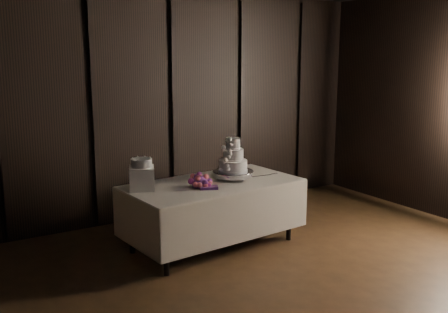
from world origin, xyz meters
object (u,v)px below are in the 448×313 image
Objects in this scene: display_table at (213,212)px; cake_stand at (233,175)px; bouquet at (199,181)px; wedding_cake at (232,158)px; box_pedestal at (142,178)px; small_cake at (142,163)px.

display_table is 4.28× the size of cake_stand.
bouquet is at bearing -163.07° from display_table.
wedding_cake reaches higher than cake_stand.
cake_stand is 0.20m from wedding_cake.
wedding_cake is at bearing -150.26° from cake_stand.
box_pedestal is (-0.80, 0.15, 0.47)m from display_table.
wedding_cake reaches higher than bouquet.
wedding_cake is 1.09m from box_pedestal.
display_table is 5.26× the size of wedding_cake.
display_table is at bearing -10.77° from small_cake.
cake_stand is 1.23× the size of wedding_cake.
box_pedestal is at bearing 153.35° from wedding_cake.
bouquet is (-0.51, -0.13, -0.18)m from wedding_cake.
box_pedestal is at bearing 175.08° from cake_stand.
bouquet is 0.66m from small_cake.
bouquet reaches higher than cake_stand.
display_table is 5.03× the size of bouquet.
cake_stand is 2.14× the size of small_cake.
cake_stand is at bearing 9.01° from wedding_cake.
display_table is 0.48m from bouquet.
display_table is 0.94m from box_pedestal.
display_table is at bearing -10.77° from box_pedestal.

